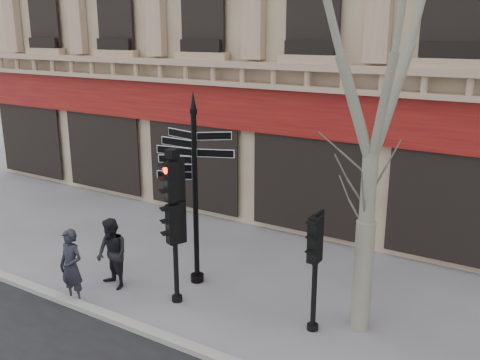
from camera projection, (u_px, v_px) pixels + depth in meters
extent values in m
plane|color=slate|center=(207.00, 310.00, 11.44)|extent=(80.00, 80.00, 0.00)
cube|color=gray|center=(165.00, 338.00, 10.29)|extent=(80.00, 0.25, 0.12)
cube|color=maroon|center=(310.00, 114.00, 14.45)|extent=(28.00, 0.25, 1.30)
cube|color=#987C63|center=(307.00, 78.00, 14.00)|extent=(28.00, 0.35, 0.74)
cylinder|color=black|center=(195.00, 201.00, 12.22)|extent=(0.12, 0.12, 4.02)
cylinder|color=black|center=(197.00, 278.00, 12.74)|extent=(0.31, 0.31, 0.18)
cone|color=black|center=(193.00, 99.00, 11.59)|extent=(0.13, 0.13, 0.40)
cylinder|color=black|center=(175.00, 234.00, 11.40)|extent=(0.11, 0.11, 3.16)
cylinder|color=black|center=(177.00, 298.00, 11.81)|extent=(0.23, 0.23, 0.13)
cube|color=black|center=(174.00, 223.00, 11.33)|extent=(0.45, 0.39, 0.86)
cube|color=black|center=(173.00, 181.00, 11.08)|extent=(0.45, 0.39, 0.86)
sphere|color=#FF0C05|center=(173.00, 170.00, 11.02)|extent=(0.18, 0.18, 0.18)
cube|color=black|center=(172.00, 153.00, 10.92)|extent=(0.28, 0.31, 0.18)
cylinder|color=black|center=(315.00, 274.00, 10.37)|extent=(0.12, 0.12, 2.41)
cylinder|color=black|center=(313.00, 326.00, 10.68)|extent=(0.25, 0.25, 0.13)
cube|color=black|center=(316.00, 239.00, 10.17)|extent=(0.41, 0.29, 0.92)
cylinder|color=gray|center=(363.00, 276.00, 10.45)|extent=(0.37, 0.37, 2.28)
cylinder|color=gray|center=(368.00, 190.00, 9.97)|extent=(0.29, 0.29, 1.45)
imported|color=#1F212A|center=(71.00, 267.00, 11.57)|extent=(0.63, 0.42, 1.68)
imported|color=black|center=(112.00, 254.00, 12.25)|extent=(0.94, 0.82, 1.66)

